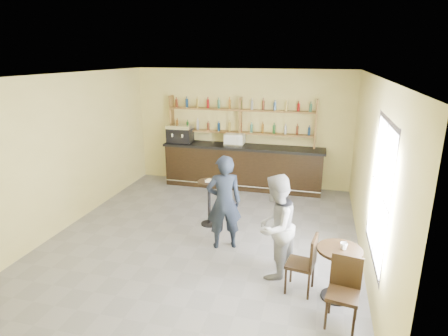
% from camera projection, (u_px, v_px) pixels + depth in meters
% --- Properties ---
extents(floor, '(7.00, 7.00, 0.00)m').
position_uv_depth(floor, '(205.00, 237.00, 7.59)').
color(floor, slate).
rests_on(floor, ground).
extents(ceiling, '(7.00, 7.00, 0.00)m').
position_uv_depth(ceiling, '(202.00, 75.00, 6.66)').
color(ceiling, white).
rests_on(ceiling, wall_back).
extents(wall_back, '(7.00, 0.00, 7.00)m').
position_uv_depth(wall_back, '(241.00, 128.00, 10.37)').
color(wall_back, '#EFE187').
rests_on(wall_back, floor).
extents(wall_front, '(7.00, 0.00, 7.00)m').
position_uv_depth(wall_front, '(102.00, 251.00, 3.88)').
color(wall_front, '#EFE187').
rests_on(wall_front, floor).
extents(wall_left, '(0.00, 7.00, 7.00)m').
position_uv_depth(wall_left, '(67.00, 152.00, 7.84)').
color(wall_left, '#EFE187').
rests_on(wall_left, floor).
extents(wall_right, '(0.00, 7.00, 7.00)m').
position_uv_depth(wall_right, '(370.00, 173.00, 6.41)').
color(wall_right, '#EFE187').
rests_on(wall_right, floor).
extents(window_pane, '(0.00, 2.00, 2.00)m').
position_uv_depth(window_pane, '(380.00, 192.00, 5.27)').
color(window_pane, white).
rests_on(window_pane, wall_right).
extents(window_frame, '(0.04, 1.70, 2.10)m').
position_uv_depth(window_frame, '(380.00, 192.00, 5.27)').
color(window_frame, black).
rests_on(window_frame, wall_right).
extents(shelf_unit, '(4.00, 0.26, 1.40)m').
position_uv_depth(shelf_unit, '(240.00, 121.00, 10.19)').
color(shelf_unit, brown).
rests_on(shelf_unit, wall_back).
extents(liquor_bottles, '(3.68, 0.10, 1.00)m').
position_uv_depth(liquor_bottles, '(241.00, 115.00, 10.14)').
color(liquor_bottles, '#8C5919').
rests_on(liquor_bottles, shelf_unit).
extents(bar_counter, '(4.38, 0.85, 1.18)m').
position_uv_depth(bar_counter, '(243.00, 167.00, 10.30)').
color(bar_counter, black).
rests_on(bar_counter, floor).
extents(espresso_machine, '(0.69, 0.46, 0.49)m').
position_uv_depth(espresso_machine, '(180.00, 134.00, 10.49)').
color(espresso_machine, black).
rests_on(espresso_machine, bar_counter).
extents(pastry_case, '(0.58, 0.49, 0.32)m').
position_uv_depth(pastry_case, '(235.00, 139.00, 10.14)').
color(pastry_case, silver).
rests_on(pastry_case, bar_counter).
extents(pedestal_table, '(0.54, 0.54, 0.99)m').
position_uv_depth(pedestal_table, '(209.00, 203.00, 8.03)').
color(pedestal_table, black).
rests_on(pedestal_table, floor).
extents(napkin, '(0.22, 0.22, 0.00)m').
position_uv_depth(napkin, '(209.00, 181.00, 7.88)').
color(napkin, white).
rests_on(napkin, pedestal_table).
extents(donut, '(0.13, 0.13, 0.04)m').
position_uv_depth(donut, '(209.00, 180.00, 7.86)').
color(donut, '#DFAF51').
rests_on(donut, napkin).
extents(cup_pedestal, '(0.13, 0.13, 0.09)m').
position_uv_depth(cup_pedestal, '(217.00, 178.00, 7.93)').
color(cup_pedestal, white).
rests_on(cup_pedestal, pedestal_table).
extents(man_main, '(0.78, 0.65, 1.82)m').
position_uv_depth(man_main, '(224.00, 202.00, 6.98)').
color(man_main, black).
rests_on(man_main, floor).
extents(cafe_table, '(0.81, 0.81, 0.83)m').
position_uv_depth(cafe_table, '(337.00, 274.00, 5.59)').
color(cafe_table, black).
rests_on(cafe_table, floor).
extents(cup_cafe, '(0.14, 0.14, 0.10)m').
position_uv_depth(cup_cafe, '(344.00, 246.00, 5.44)').
color(cup_cafe, white).
rests_on(cup_cafe, cafe_table).
extents(chair_west, '(0.47, 0.47, 0.95)m').
position_uv_depth(chair_west, '(300.00, 263.00, 5.75)').
color(chair_west, black).
rests_on(chair_west, floor).
extents(chair_south, '(0.48, 0.48, 0.96)m').
position_uv_depth(chair_south, '(343.00, 294.00, 5.00)').
color(chair_south, black).
rests_on(chair_south, floor).
extents(patron_second, '(0.90, 1.02, 1.75)m').
position_uv_depth(patron_second, '(275.00, 226.00, 6.07)').
color(patron_second, gray).
rests_on(patron_second, floor).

